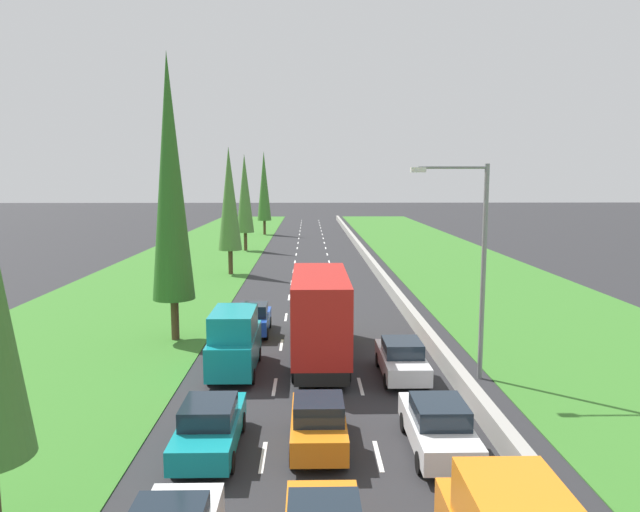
{
  "coord_description": "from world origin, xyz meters",
  "views": [
    {
      "loc": [
        -0.36,
        -1.65,
        8.36
      ],
      "look_at": [
        0.74,
        53.44,
        1.08
      ],
      "focal_mm": 32.53,
      "sensor_mm": 36.0,
      "label": 1
    }
  ],
  "objects_px": {
    "teal_sedan_left_lane": "(210,426)",
    "poplar_tree_fifth": "(264,186)",
    "street_light_mast": "(476,256)",
    "poplar_tree_third": "(229,199)",
    "blue_hatchback_left_lane": "(254,319)",
    "teal_van_left_lane": "(235,341)",
    "poplar_tree_fourth": "(245,194)",
    "red_box_truck_centre_lane": "(320,314)",
    "orange_hatchback_centre_lane_second": "(318,423)",
    "white_sedan_right_lane_third": "(402,359)",
    "white_sedan_right_lane": "(438,426)",
    "poplar_tree_second": "(170,179)"
  },
  "relations": [
    {
      "from": "teal_van_left_lane",
      "to": "white_sedan_right_lane",
      "type": "height_order",
      "value": "teal_van_left_lane"
    },
    {
      "from": "white_sedan_right_lane",
      "to": "blue_hatchback_left_lane",
      "type": "distance_m",
      "value": 15.55
    },
    {
      "from": "poplar_tree_fifth",
      "to": "red_box_truck_centre_lane",
      "type": "bearing_deg",
      "value": -83.36
    },
    {
      "from": "teal_van_left_lane",
      "to": "poplar_tree_fourth",
      "type": "relative_size",
      "value": 0.43
    },
    {
      "from": "orange_hatchback_centre_lane_second",
      "to": "blue_hatchback_left_lane",
      "type": "xyz_separation_m",
      "value": [
        -3.3,
        13.67,
        0.0
      ]
    },
    {
      "from": "orange_hatchback_centre_lane_second",
      "to": "teal_van_left_lane",
      "type": "distance_m",
      "value": 8.11
    },
    {
      "from": "white_sedan_right_lane_third",
      "to": "street_light_mast",
      "type": "xyz_separation_m",
      "value": [
        2.94,
        -0.2,
        4.42
      ]
    },
    {
      "from": "poplar_tree_fifth",
      "to": "street_light_mast",
      "type": "bearing_deg",
      "value": -78.14
    },
    {
      "from": "orange_hatchback_centre_lane_second",
      "to": "blue_hatchback_left_lane",
      "type": "distance_m",
      "value": 14.06
    },
    {
      "from": "blue_hatchback_left_lane",
      "to": "poplar_tree_second",
      "type": "height_order",
      "value": "poplar_tree_second"
    },
    {
      "from": "white_sedan_right_lane",
      "to": "poplar_tree_fifth",
      "type": "relative_size",
      "value": 0.36
    },
    {
      "from": "teal_sedan_left_lane",
      "to": "teal_van_left_lane",
      "type": "distance_m",
      "value": 7.41
    },
    {
      "from": "white_sedan_right_lane_third",
      "to": "red_box_truck_centre_lane",
      "type": "bearing_deg",
      "value": 143.7
    },
    {
      "from": "teal_sedan_left_lane",
      "to": "poplar_tree_second",
      "type": "relative_size",
      "value": 0.31
    },
    {
      "from": "white_sedan_right_lane_third",
      "to": "poplar_tree_third",
      "type": "xyz_separation_m",
      "value": [
        -10.86,
        27.2,
        5.85
      ]
    },
    {
      "from": "poplar_tree_second",
      "to": "white_sedan_right_lane",
      "type": "bearing_deg",
      "value": -49.34
    },
    {
      "from": "teal_van_left_lane",
      "to": "street_light_mast",
      "type": "bearing_deg",
      "value": -5.3
    },
    {
      "from": "blue_hatchback_left_lane",
      "to": "poplar_tree_fourth",
      "type": "height_order",
      "value": "poplar_tree_fourth"
    },
    {
      "from": "poplar_tree_fifth",
      "to": "teal_van_left_lane",
      "type": "bearing_deg",
      "value": -86.87
    },
    {
      "from": "white_sedan_right_lane",
      "to": "white_sedan_right_lane_third",
      "type": "distance_m",
      "value": 6.78
    },
    {
      "from": "teal_sedan_left_lane",
      "to": "white_sedan_right_lane_third",
      "type": "relative_size",
      "value": 1.0
    },
    {
      "from": "teal_sedan_left_lane",
      "to": "poplar_tree_third",
      "type": "xyz_separation_m",
      "value": [
        -3.85,
        33.86,
        5.85
      ]
    },
    {
      "from": "teal_sedan_left_lane",
      "to": "poplar_tree_fifth",
      "type": "relative_size",
      "value": 0.36
    },
    {
      "from": "blue_hatchback_left_lane",
      "to": "street_light_mast",
      "type": "height_order",
      "value": "street_light_mast"
    },
    {
      "from": "blue_hatchback_left_lane",
      "to": "red_box_truck_centre_lane",
      "type": "distance_m",
      "value": 5.94
    },
    {
      "from": "orange_hatchback_centre_lane_second",
      "to": "white_sedan_right_lane_third",
      "type": "bearing_deg",
      "value": 60.88
    },
    {
      "from": "street_light_mast",
      "to": "poplar_tree_third",
      "type": "bearing_deg",
      "value": 116.73
    },
    {
      "from": "red_box_truck_centre_lane",
      "to": "poplar_tree_fourth",
      "type": "relative_size",
      "value": 0.83
    },
    {
      "from": "blue_hatchback_left_lane",
      "to": "poplar_tree_fifth",
      "type": "bearing_deg",
      "value": 93.69
    },
    {
      "from": "red_box_truck_centre_lane",
      "to": "street_light_mast",
      "type": "height_order",
      "value": "street_light_mast"
    },
    {
      "from": "blue_hatchback_left_lane",
      "to": "orange_hatchback_centre_lane_second",
      "type": "bearing_deg",
      "value": -76.43
    },
    {
      "from": "teal_sedan_left_lane",
      "to": "poplar_tree_fifth",
      "type": "distance_m",
      "value": 71.58
    },
    {
      "from": "orange_hatchback_centre_lane_second",
      "to": "poplar_tree_fifth",
      "type": "height_order",
      "value": "poplar_tree_fifth"
    },
    {
      "from": "poplar_tree_third",
      "to": "poplar_tree_fifth",
      "type": "bearing_deg",
      "value": 89.68
    },
    {
      "from": "teal_van_left_lane",
      "to": "white_sedan_right_lane",
      "type": "distance_m",
      "value": 10.42
    },
    {
      "from": "red_box_truck_centre_lane",
      "to": "poplar_tree_fourth",
      "type": "distance_m",
      "value": 42.88
    },
    {
      "from": "white_sedan_right_lane",
      "to": "poplar_tree_second",
      "type": "xyz_separation_m",
      "value": [
        -10.99,
        12.79,
        7.6
      ]
    },
    {
      "from": "white_sedan_right_lane",
      "to": "red_box_truck_centre_lane",
      "type": "bearing_deg",
      "value": 110.51
    },
    {
      "from": "white_sedan_right_lane_third",
      "to": "street_light_mast",
      "type": "bearing_deg",
      "value": -3.97
    },
    {
      "from": "teal_sedan_left_lane",
      "to": "poplar_tree_second",
      "type": "bearing_deg",
      "value": 107.28
    },
    {
      "from": "teal_sedan_left_lane",
      "to": "poplar_tree_fourth",
      "type": "bearing_deg",
      "value": 94.9
    },
    {
      "from": "poplar_tree_second",
      "to": "street_light_mast",
      "type": "bearing_deg",
      "value": -24.13
    },
    {
      "from": "teal_sedan_left_lane",
      "to": "red_box_truck_centre_lane",
      "type": "bearing_deg",
      "value": 68.76
    },
    {
      "from": "poplar_tree_second",
      "to": "poplar_tree_third",
      "type": "bearing_deg",
      "value": 89.76
    },
    {
      "from": "teal_sedan_left_lane",
      "to": "street_light_mast",
      "type": "relative_size",
      "value": 0.5
    },
    {
      "from": "red_box_truck_centre_lane",
      "to": "poplar_tree_third",
      "type": "relative_size",
      "value": 0.84
    },
    {
      "from": "orange_hatchback_centre_lane_second",
      "to": "poplar_tree_fifth",
      "type": "bearing_deg",
      "value": 95.62
    },
    {
      "from": "orange_hatchback_centre_lane_second",
      "to": "white_sedan_right_lane",
      "type": "bearing_deg",
      "value": -3.47
    },
    {
      "from": "orange_hatchback_centre_lane_second",
      "to": "street_light_mast",
      "type": "relative_size",
      "value": 0.43
    },
    {
      "from": "poplar_tree_fourth",
      "to": "teal_sedan_left_lane",
      "type": "bearing_deg",
      "value": -85.1
    }
  ]
}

